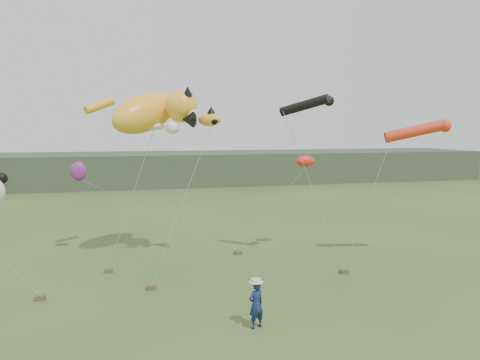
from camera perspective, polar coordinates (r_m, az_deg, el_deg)
name	(u,v)px	position (r m, az deg, el deg)	size (l,w,h in m)	color
ground	(229,319)	(18.47, -1.35, -16.64)	(120.00, 120.00, 0.00)	#385123
headland	(129,170)	(61.52, -13.33, 1.23)	(90.00, 13.00, 4.00)	#2D3D28
festival_attendant	(256,305)	(17.47, 1.96, -14.95)	(0.63, 0.42, 1.74)	navy
sandbag_anchors	(183,274)	(23.48, -6.96, -11.33)	(14.49, 5.31, 0.21)	brown
cat_kite	(153,112)	(25.87, -10.55, 8.19)	(5.96, 4.70, 3.27)	yellow
fish_kite	(202,119)	(24.61, -4.71, 7.40)	(2.28, 1.51, 1.10)	yellow
tube_kites	(379,121)	(25.84, 16.54, 6.96)	(8.64, 3.30, 2.54)	black
misc_kites	(184,167)	(26.84, -6.88, 1.64)	(13.73, 2.71, 1.38)	red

